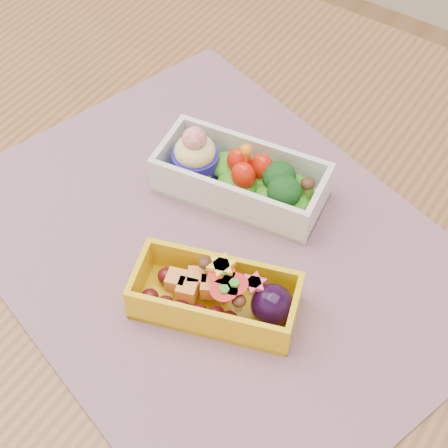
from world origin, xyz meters
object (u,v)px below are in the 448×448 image
Objects in this scene: table at (259,293)px; placemat at (215,248)px; bento_white at (240,177)px; bento_yellow at (219,296)px.

placemat is (-0.03, -0.04, 0.10)m from table.
bento_white is 0.15m from bento_yellow.
table is at bearing -44.62° from bento_white.
bento_yellow is (0.04, -0.06, 0.02)m from placemat.
placemat is 3.07× the size of bento_yellow.
bento_yellow is at bearing -52.47° from placemat.
bento_white is at bearing 144.60° from table.
table is 0.16m from bento_yellow.
bento_yellow is at bearing -83.58° from table.
placemat is 0.08m from bento_white.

